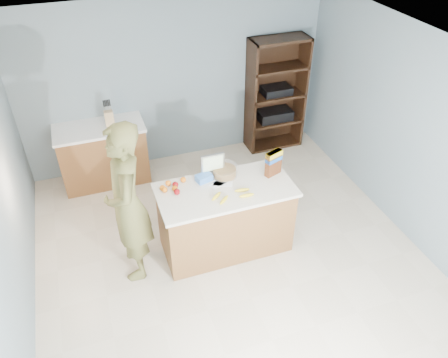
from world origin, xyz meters
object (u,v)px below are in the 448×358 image
object	(u,v)px
shelving_unit	(274,96)
cereal_box	(274,161)
tv	(213,164)
counter_peninsula	(225,221)
person	(128,205)

from	to	relation	value
shelving_unit	cereal_box	xyz separation A→B (m)	(-0.93, -1.97, 0.22)
shelving_unit	tv	bearing A→B (deg)	-132.48
counter_peninsula	shelving_unit	world-z (taller)	shelving_unit
counter_peninsula	tv	distance (m)	0.71
counter_peninsula	shelving_unit	size ratio (longest dim) A/B	0.87
counter_peninsula	shelving_unit	xyz separation A→B (m)	(1.55, 2.05, 0.45)
tv	cereal_box	size ratio (longest dim) A/B	0.90
shelving_unit	person	size ratio (longest dim) A/B	0.94
counter_peninsula	tv	size ratio (longest dim) A/B	5.53
counter_peninsula	cereal_box	distance (m)	0.91
tv	cereal_box	world-z (taller)	cereal_box
counter_peninsula	person	distance (m)	1.22
counter_peninsula	cereal_box	bearing A→B (deg)	7.43
shelving_unit	cereal_box	distance (m)	2.19
person	tv	distance (m)	1.09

